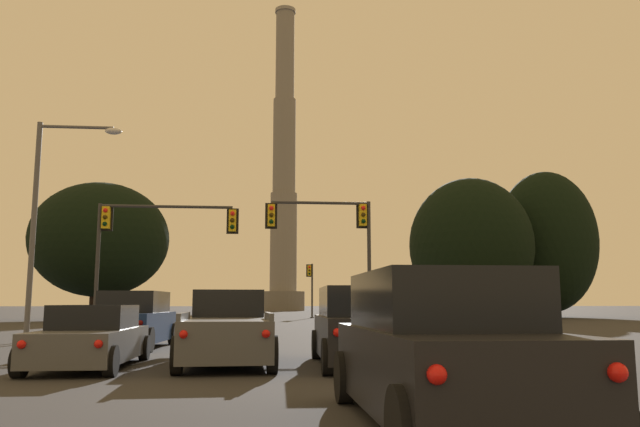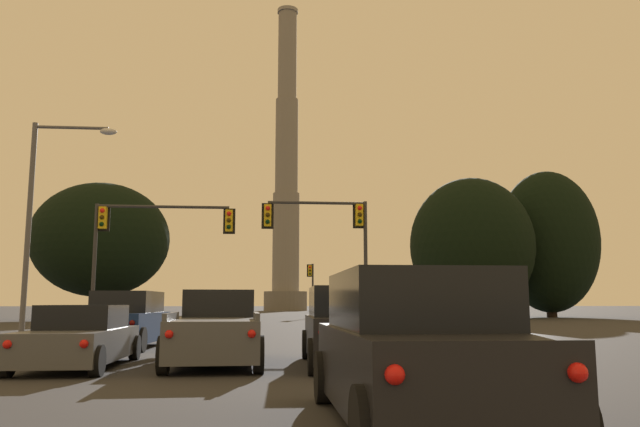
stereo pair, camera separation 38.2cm
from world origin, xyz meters
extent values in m
cube|color=#4C4F54|center=(-3.00, 14.51, 0.53)|extent=(1.82, 4.61, 0.70)
cube|color=black|center=(-3.00, 14.74, 1.15)|extent=(1.63, 2.21, 0.55)
cylinder|color=black|center=(-3.89, 16.40, 0.32)|extent=(0.22, 0.64, 0.64)
cylinder|color=black|center=(-2.13, 16.41, 0.32)|extent=(0.22, 0.64, 0.64)
cylinder|color=black|center=(-3.87, 12.60, 0.32)|extent=(0.22, 0.64, 0.64)
cylinder|color=black|center=(-2.11, 12.61, 0.32)|extent=(0.22, 0.64, 0.64)
sphere|color=red|center=(-3.71, 12.18, 0.68)|extent=(0.17, 0.17, 0.17)
sphere|color=red|center=(-2.27, 12.19, 0.68)|extent=(0.17, 0.17, 0.17)
cube|color=#4C4F54|center=(0.08, 15.03, 0.66)|extent=(2.18, 5.46, 0.88)
cube|color=black|center=(0.02, 16.79, 1.46)|extent=(1.90, 1.86, 0.72)
cube|color=#4C4F54|center=(-0.82, 13.62, 1.18)|extent=(0.18, 2.43, 0.16)
cube|color=#4C4F54|center=(1.06, 13.68, 1.18)|extent=(0.18, 2.43, 0.16)
cylinder|color=black|center=(-0.97, 17.20, 0.40)|extent=(0.25, 0.81, 0.80)
cylinder|color=black|center=(0.98, 17.26, 0.40)|extent=(0.25, 0.81, 0.80)
cylinder|color=black|center=(-0.83, 12.80, 0.40)|extent=(0.25, 0.81, 0.80)
cylinder|color=black|center=(1.13, 12.87, 0.40)|extent=(0.25, 0.81, 0.80)
sphere|color=red|center=(-0.65, 12.29, 0.85)|extent=(0.17, 0.17, 0.17)
sphere|color=red|center=(0.99, 12.34, 0.85)|extent=(0.17, 0.17, 0.17)
cube|color=black|center=(3.25, 14.34, 0.68)|extent=(2.07, 4.86, 0.95)
cube|color=black|center=(3.25, 14.46, 1.51)|extent=(1.87, 2.85, 0.70)
cylinder|color=black|center=(2.37, 16.30, 0.38)|extent=(0.24, 0.77, 0.76)
cylinder|color=black|center=(4.25, 16.24, 0.38)|extent=(0.24, 0.77, 0.76)
cylinder|color=black|center=(2.25, 12.45, 0.38)|extent=(0.24, 0.77, 0.76)
cylinder|color=black|center=(4.13, 12.39, 0.38)|extent=(0.24, 0.77, 0.76)
sphere|color=red|center=(2.39, 11.95, 0.89)|extent=(0.17, 0.17, 0.17)
sphere|color=red|center=(3.95, 11.90, 0.89)|extent=(0.17, 0.17, 0.17)
cube|color=navy|center=(-3.30, 20.87, 0.68)|extent=(2.14, 4.88, 0.95)
cube|color=black|center=(-3.29, 20.99, 1.51)|extent=(1.91, 2.88, 0.70)
cylinder|color=black|center=(-4.15, 22.84, 0.38)|extent=(0.25, 0.77, 0.76)
cylinder|color=black|center=(-2.27, 22.75, 0.38)|extent=(0.25, 0.77, 0.76)
cylinder|color=black|center=(-4.32, 18.99, 0.38)|extent=(0.25, 0.77, 0.76)
cylinder|color=black|center=(-2.45, 18.90, 0.38)|extent=(0.25, 0.77, 0.76)
sphere|color=#500705|center=(-4.19, 18.49, 0.89)|extent=(0.17, 0.17, 0.17)
sphere|color=#500705|center=(-2.63, 18.42, 0.89)|extent=(0.17, 0.17, 0.17)
cube|color=black|center=(3.07, 6.99, 0.68)|extent=(1.95, 4.81, 0.95)
cube|color=black|center=(3.07, 7.11, 1.51)|extent=(1.79, 2.81, 0.70)
cylinder|color=black|center=(2.12, 8.91, 0.38)|extent=(0.22, 0.76, 0.76)
cylinder|color=black|center=(4.00, 8.92, 0.38)|extent=(0.22, 0.76, 0.76)
cylinder|color=black|center=(4.02, 5.07, 0.38)|extent=(0.22, 0.76, 0.76)
sphere|color=red|center=(2.30, 4.57, 0.89)|extent=(0.17, 0.17, 0.17)
sphere|color=red|center=(3.86, 4.57, 0.89)|extent=(0.17, 0.17, 0.17)
cylinder|color=#2D2D30|center=(6.05, 28.95, 3.18)|extent=(0.18, 0.18, 6.35)
cylinder|color=black|center=(6.05, 28.95, 0.05)|extent=(0.40, 0.40, 0.10)
cube|color=yellow|center=(5.76, 28.95, 5.68)|extent=(0.34, 0.34, 1.04)
cube|color=black|center=(5.76, 29.13, 5.68)|extent=(0.58, 0.03, 1.25)
sphere|color=red|center=(5.76, 28.76, 6.00)|extent=(0.22, 0.22, 0.22)
sphere|color=#352604|center=(5.76, 28.76, 5.68)|extent=(0.22, 0.22, 0.22)
sphere|color=black|center=(5.76, 28.76, 5.36)|extent=(0.22, 0.22, 0.22)
cylinder|color=#2D2D30|center=(3.70, 28.95, 6.25)|extent=(4.71, 0.14, 0.14)
sphere|color=#2D2D30|center=(6.05, 28.95, 6.25)|extent=(0.18, 0.18, 0.18)
cube|color=yellow|center=(1.35, 28.95, 5.61)|extent=(0.34, 0.34, 1.04)
cube|color=black|center=(1.35, 29.13, 5.61)|extent=(0.58, 0.03, 1.25)
sphere|color=red|center=(1.35, 28.76, 5.93)|extent=(0.22, 0.22, 0.22)
sphere|color=#352604|center=(1.35, 28.76, 5.61)|extent=(0.22, 0.22, 0.22)
sphere|color=black|center=(1.35, 28.76, 5.29)|extent=(0.22, 0.22, 0.22)
cylinder|color=#2D2D30|center=(6.05, 61.87, 2.69)|extent=(0.18, 0.18, 5.37)
cylinder|color=black|center=(6.05, 61.87, 0.05)|extent=(0.40, 0.40, 0.10)
cube|color=yellow|center=(5.76, 61.87, 4.70)|extent=(0.34, 0.34, 1.04)
cube|color=black|center=(5.76, 62.05, 4.70)|extent=(0.58, 0.03, 1.25)
sphere|color=red|center=(5.76, 61.68, 5.03)|extent=(0.22, 0.22, 0.22)
sphere|color=#352604|center=(5.76, 61.68, 4.70)|extent=(0.22, 0.22, 0.22)
sphere|color=black|center=(5.76, 61.68, 4.38)|extent=(0.22, 0.22, 0.22)
cylinder|color=#2D2D30|center=(-6.74, 29.50, 3.07)|extent=(0.18, 0.18, 6.15)
cylinder|color=black|center=(-6.74, 29.50, 0.05)|extent=(0.40, 0.40, 0.10)
cube|color=yellow|center=(-6.45, 29.50, 5.48)|extent=(0.34, 0.34, 1.04)
cube|color=black|center=(-6.45, 29.68, 5.48)|extent=(0.58, 0.03, 1.25)
sphere|color=red|center=(-6.45, 29.31, 5.80)|extent=(0.22, 0.22, 0.22)
sphere|color=#352604|center=(-6.45, 29.31, 5.48)|extent=(0.22, 0.22, 0.22)
sphere|color=black|center=(-6.45, 29.31, 5.15)|extent=(0.22, 0.22, 0.22)
cylinder|color=#2D2D30|center=(-3.62, 29.50, 6.05)|extent=(6.23, 0.14, 0.14)
sphere|color=#2D2D30|center=(-6.74, 29.50, 6.05)|extent=(0.18, 0.18, 0.18)
cube|color=yellow|center=(-0.51, 29.50, 5.41)|extent=(0.34, 0.34, 1.04)
cube|color=black|center=(-0.51, 29.68, 5.41)|extent=(0.58, 0.03, 1.25)
sphere|color=red|center=(-0.51, 29.31, 5.73)|extent=(0.22, 0.22, 0.22)
sphere|color=#352604|center=(-0.51, 29.31, 5.41)|extent=(0.22, 0.22, 0.22)
sphere|color=black|center=(-0.51, 29.31, 5.08)|extent=(0.22, 0.22, 0.22)
cylinder|color=#56565B|center=(-7.57, 23.37, 4.15)|extent=(0.20, 0.20, 8.29)
cylinder|color=#56565B|center=(-6.20, 23.37, 8.14)|extent=(2.74, 0.12, 0.12)
sphere|color=#56565B|center=(-7.57, 23.37, 8.14)|extent=(0.20, 0.20, 0.20)
ellipsoid|color=silver|center=(-4.84, 23.37, 8.02)|extent=(0.64, 0.36, 0.26)
cylinder|color=slate|center=(5.29, 119.94, 1.83)|extent=(8.29, 8.29, 3.66)
cylinder|color=gray|center=(5.29, 119.94, 13.22)|extent=(5.18, 5.18, 19.11)
cylinder|color=gray|center=(5.29, 119.94, 32.33)|extent=(4.45, 4.45, 19.11)
cylinder|color=gray|center=(5.29, 119.94, 51.44)|extent=(3.73, 3.73, 19.11)
cylinder|color=gray|center=(5.29, 119.94, 60.65)|extent=(4.18, 4.18, 0.70)
cylinder|color=black|center=(21.60, 59.13, 1.00)|extent=(1.22, 1.22, 2.00)
ellipsoid|color=black|center=(21.60, 59.13, 7.07)|extent=(12.21, 10.99, 13.51)
cylinder|color=black|center=(31.03, 62.50, 1.17)|extent=(1.05, 1.05, 2.34)
ellipsoid|color=black|center=(31.03, 62.50, 7.94)|extent=(10.48, 9.43, 14.93)
cylinder|color=black|center=(-13.55, 56.81, 1.65)|extent=(1.22, 1.22, 3.29)
ellipsoid|color=black|center=(-13.55, 56.81, 7.14)|extent=(12.22, 11.00, 10.26)
camera|label=1|loc=(0.85, -0.54, 1.47)|focal=35.00mm
camera|label=2|loc=(1.23, -0.58, 1.47)|focal=35.00mm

